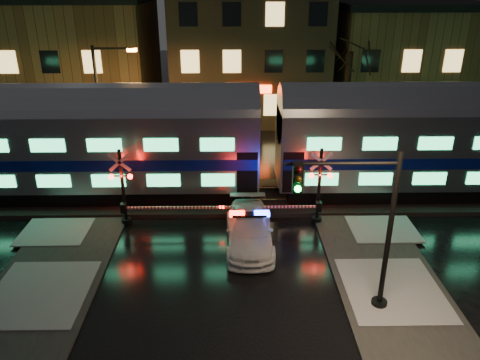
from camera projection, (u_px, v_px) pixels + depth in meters
The scene contains 13 objects.
ground at pixel (219, 250), 20.02m from camera, with size 120.00×120.00×0.00m, color black.
ballast at pixel (221, 197), 24.55m from camera, with size 90.00×4.20×0.24m, color black.
sidewalk_left at pixel (3, 355), 14.39m from camera, with size 4.00×20.00×0.12m, color #2D2D2D.
sidewalk_right at pixel (422, 350), 14.59m from camera, with size 4.00×20.00×0.12m, color #2D2D2D.
building_left at pixel (66, 60), 38.20m from camera, with size 14.00×10.00×9.00m, color brown.
building_mid at pixel (249, 44), 38.39m from camera, with size 12.00×11.00×11.50m, color brown.
building_right at pixel (406, 63), 38.73m from camera, with size 12.00×10.00×8.50m, color brown.
train at pixel (268, 138), 23.29m from camera, with size 51.00×3.12×5.92m.
police_car at pixel (249, 230), 20.21m from camera, with size 2.01×4.90×1.58m.
crossing_signal_right at pixel (311, 194), 21.58m from camera, with size 5.27×0.63×3.73m.
crossing_signal_left at pixel (131, 196), 21.45m from camera, with size 5.29×0.63×3.74m.
traffic_light at pixel (362, 231), 15.26m from camera, with size 3.81×0.69×5.89m.
streetlight at pixel (103, 102), 26.47m from camera, with size 2.47×0.26×7.40m.
Camera 1 is at (0.61, -17.17, 10.74)m, focal length 35.00 mm.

